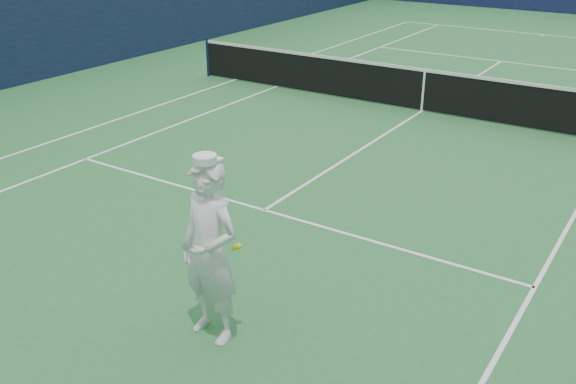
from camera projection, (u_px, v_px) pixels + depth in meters
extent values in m
plane|color=#286934|center=(421.00, 111.00, 14.95)|extent=(80.00, 80.00, 0.00)
cube|color=white|center=(543.00, 35.00, 24.06)|extent=(11.03, 0.06, 0.01)
cube|color=white|center=(234.00, 80.00, 17.68)|extent=(0.06, 23.83, 0.01)
cube|color=white|center=(276.00, 87.00, 17.00)|extent=(0.06, 23.77, 0.01)
cube|color=white|center=(501.00, 61.00, 19.86)|extent=(8.23, 0.06, 0.01)
cube|color=white|center=(264.00, 210.00, 10.04)|extent=(8.23, 0.06, 0.01)
cube|color=white|center=(422.00, 111.00, 14.95)|extent=(0.06, 12.80, 0.01)
cube|color=white|center=(542.00, 35.00, 23.95)|extent=(0.06, 0.30, 0.01)
cylinder|color=#141E4C|center=(208.00, 57.00, 17.92)|extent=(0.09, 0.09, 1.07)
cube|color=black|center=(423.00, 91.00, 14.75)|extent=(12.79, 0.02, 0.92)
cube|color=white|center=(425.00, 70.00, 14.56)|extent=(12.79, 0.04, 0.07)
cube|color=white|center=(423.00, 92.00, 14.76)|extent=(0.05, 0.03, 0.94)
imported|color=white|center=(210.00, 253.00, 6.71)|extent=(0.80, 0.57, 2.06)
cylinder|color=white|center=(205.00, 159.00, 6.29)|extent=(0.24, 0.24, 0.08)
cube|color=white|center=(214.00, 158.00, 6.39)|extent=(0.19, 0.12, 0.02)
cylinder|color=navy|center=(197.00, 238.00, 6.91)|extent=(0.04, 0.09, 0.22)
cube|color=#1C3198|center=(201.00, 251.00, 7.03)|extent=(0.02, 0.02, 0.14)
torus|color=#1C3198|center=(206.00, 265.00, 7.15)|extent=(0.30, 0.13, 0.29)
cube|color=beige|center=(206.00, 265.00, 7.15)|extent=(0.22, 0.03, 0.30)
sphere|color=#D3EB1A|center=(234.00, 248.00, 6.59)|extent=(0.07, 0.07, 0.07)
sphere|color=#D3EB1A|center=(239.00, 246.00, 6.57)|extent=(0.07, 0.07, 0.07)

